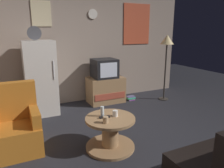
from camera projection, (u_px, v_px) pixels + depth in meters
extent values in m
plane|color=#232328|center=(139.00, 145.00, 3.23)|extent=(12.00, 12.00, 0.00)
cube|color=gray|center=(85.00, 49.00, 5.07)|extent=(5.20, 0.10, 2.50)
cube|color=#C64C2D|center=(137.00, 24.00, 5.45)|extent=(0.76, 0.02, 1.00)
cube|color=beige|center=(41.00, 14.00, 4.43)|extent=(0.40, 0.02, 0.52)
cylinder|color=silver|center=(93.00, 14.00, 4.90)|extent=(0.22, 0.03, 0.22)
cube|color=silver|center=(40.00, 78.00, 4.30)|extent=(0.60, 0.60, 1.50)
cylinder|color=silver|center=(54.00, 70.00, 4.08)|extent=(0.02, 0.02, 0.36)
cylinder|color=#4C4C51|center=(34.00, 33.00, 3.99)|extent=(0.26, 0.04, 0.26)
cube|color=#9E754C|center=(106.00, 90.00, 5.10)|extent=(0.84, 0.52, 0.61)
cube|color=#AD4733|center=(110.00, 96.00, 4.89)|extent=(0.76, 0.01, 0.15)
cube|color=black|center=(104.00, 68.00, 4.96)|extent=(0.54, 0.50, 0.44)
cube|color=silver|center=(109.00, 70.00, 4.74)|extent=(0.41, 0.01, 0.33)
cylinder|color=#332D28|center=(163.00, 99.00, 5.37)|extent=(0.24, 0.24, 0.02)
cylinder|color=#332D28|center=(165.00, 72.00, 5.20)|extent=(0.04, 0.04, 1.40)
cone|color=#F2D18C|center=(167.00, 39.00, 5.01)|extent=(0.32, 0.32, 0.22)
cylinder|color=#9E754C|center=(110.00, 146.00, 3.15)|extent=(0.72, 0.72, 0.04)
cylinder|color=#9E754C|center=(110.00, 133.00, 3.10)|extent=(0.24, 0.24, 0.44)
cylinder|color=#9E754C|center=(110.00, 119.00, 3.04)|extent=(0.72, 0.72, 0.04)
cylinder|color=silver|center=(102.00, 111.00, 3.07)|extent=(0.05, 0.05, 0.15)
cylinder|color=silver|center=(115.00, 113.00, 3.07)|extent=(0.08, 0.08, 0.09)
cylinder|color=tan|center=(106.00, 120.00, 2.85)|extent=(0.08, 0.08, 0.09)
cube|color=black|center=(105.00, 117.00, 3.03)|extent=(0.15, 0.06, 0.02)
cube|color=#B2661E|center=(16.00, 138.00, 3.02)|extent=(0.68, 0.68, 0.40)
cube|color=#B2661E|center=(12.00, 101.00, 3.13)|extent=(0.68, 0.16, 0.56)
cube|color=#B2661E|center=(35.00, 115.00, 3.06)|extent=(0.12, 0.60, 0.20)
cube|color=purple|center=(131.00, 99.00, 5.32)|extent=(0.17, 0.17, 0.02)
cube|color=#389552|center=(131.00, 99.00, 5.32)|extent=(0.20, 0.14, 0.02)
cube|color=#39BF8A|center=(131.00, 98.00, 5.31)|extent=(0.21, 0.15, 0.03)
cube|color=slate|center=(131.00, 97.00, 5.30)|extent=(0.21, 0.13, 0.03)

